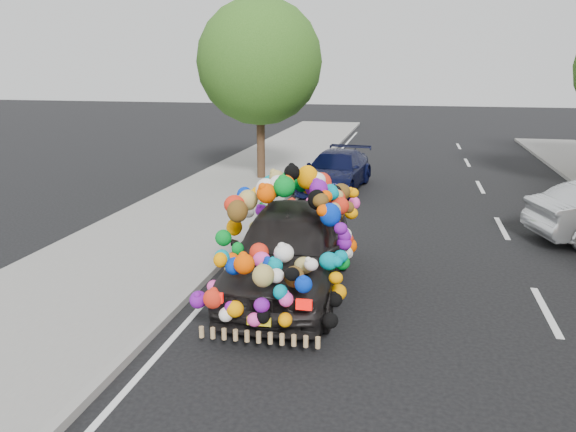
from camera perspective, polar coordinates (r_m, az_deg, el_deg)
name	(u,v)px	position (r m, az deg, el deg)	size (l,w,h in m)	color
ground	(329,293)	(10.08, 4.15, -7.79)	(100.00, 100.00, 0.00)	black
sidewalk	(108,271)	(11.43, -17.78, -5.36)	(4.00, 60.00, 0.12)	gray
kerb	(204,279)	(10.61, -8.57, -6.34)	(0.15, 60.00, 0.13)	gray
lane_markings	(546,311)	(10.26, 24.72, -8.76)	(6.00, 50.00, 0.01)	silver
tree_near_sidewalk	(260,62)	(19.38, -2.88, 15.36)	(4.20, 4.20, 6.13)	#332114
plush_art_car	(290,230)	(9.79, 0.21, -1.38)	(2.33, 4.84, 2.21)	black
navy_sedan	(336,171)	(18.29, 4.89, 4.62)	(1.73, 4.25, 1.23)	black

